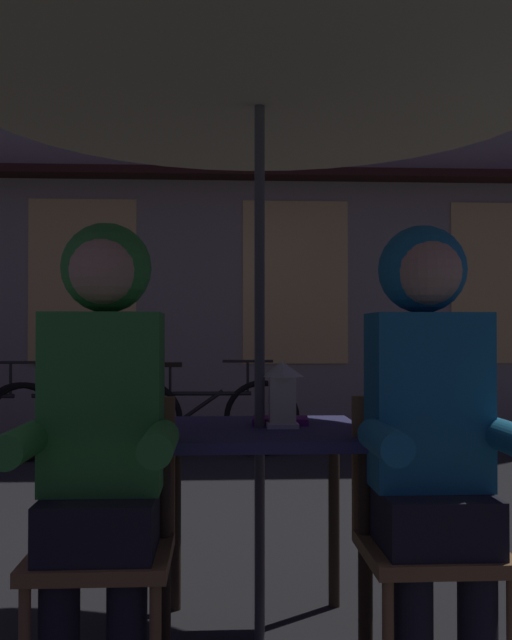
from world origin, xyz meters
name	(u,v)px	position (x,y,z in m)	size (l,w,h in m)	color
cafe_table	(260,457)	(0.00, 0.00, 0.64)	(0.72, 0.72, 0.74)	navy
patio_umbrella	(260,53)	(0.00, 0.00, 2.06)	(2.10, 2.10, 2.31)	#4C4C51
lantern	(282,393)	(0.08, 0.00, 0.86)	(0.11, 0.11, 0.23)	white
chair_left	(105,529)	(-0.48, -0.37, 0.49)	(0.40, 0.40, 0.87)	olive
chair_right	(425,525)	(0.48, -0.37, 0.49)	(0.40, 0.40, 0.87)	olive
person_left_hooded	(102,410)	(-0.48, -0.43, 0.85)	(0.45, 0.56, 1.40)	black
person_right_hooded	(430,409)	(0.48, -0.43, 0.85)	(0.45, 0.56, 1.40)	black
shopfront_building	(191,146)	(-0.44, 5.40, 3.09)	(10.00, 0.93, 6.20)	#9E9389
bicycle_second	(82,419)	(-1.29, 3.72, 0.35)	(1.68, 0.19, 0.84)	black
bicycle_third	(203,416)	(-0.28, 3.85, 0.35)	(1.68, 0.09, 0.84)	black
book	(280,421)	(0.08, 0.10, 0.75)	(0.20, 0.14, 0.02)	#661E7A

